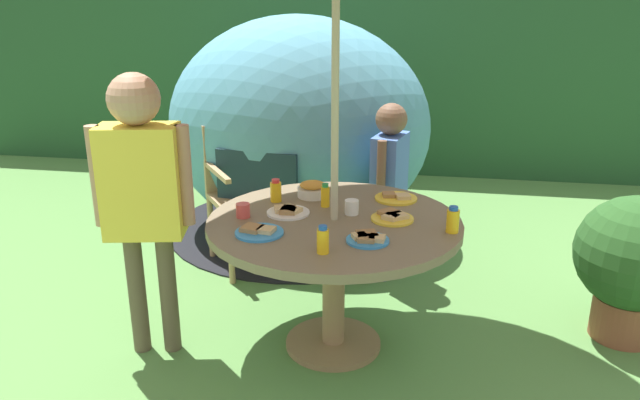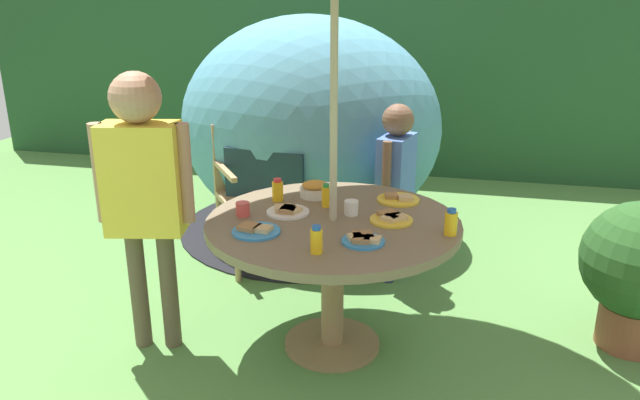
# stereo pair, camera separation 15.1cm
# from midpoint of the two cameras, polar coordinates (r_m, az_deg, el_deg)

# --- Properties ---
(ground_plane) EXTENTS (10.00, 10.00, 0.02)m
(ground_plane) POSITION_cam_midpoint_polar(r_m,az_deg,el_deg) (3.28, 2.49, -13.60)
(ground_plane) COLOR #548442
(hedge_backdrop) EXTENTS (9.00, 0.70, 1.77)m
(hedge_backdrop) POSITION_cam_midpoint_polar(r_m,az_deg,el_deg) (6.40, 8.64, 10.88)
(hedge_backdrop) COLOR #234C28
(hedge_backdrop) RESTS_ON ground_plane
(garden_table) EXTENTS (1.24, 1.24, 0.70)m
(garden_table) POSITION_cam_midpoint_polar(r_m,az_deg,el_deg) (3.00, 2.66, -3.94)
(garden_table) COLOR #93704C
(garden_table) RESTS_ON ground_plane
(wooden_chair) EXTENTS (0.71, 0.70, 0.93)m
(wooden_chair) POSITION_cam_midpoint_polar(r_m,az_deg,el_deg) (4.10, -4.77, 1.59)
(wooden_chair) COLOR tan
(wooden_chair) RESTS_ON ground_plane
(dome_tent) EXTENTS (2.25, 2.25, 1.61)m
(dome_tent) POSITION_cam_midpoint_polar(r_m,az_deg,el_deg) (4.56, -0.08, 6.80)
(dome_tent) COLOR teal
(dome_tent) RESTS_ON ground_plane
(child_in_blue_shirt) EXTENTS (0.23, 0.38, 1.13)m
(child_in_blue_shirt) POSITION_cam_midpoint_polar(r_m,az_deg,el_deg) (3.76, 8.27, 2.76)
(child_in_blue_shirt) COLOR navy
(child_in_blue_shirt) RESTS_ON ground_plane
(child_in_yellow_shirt) EXTENTS (0.47, 0.27, 1.42)m
(child_in_yellow_shirt) POSITION_cam_midpoint_polar(r_m,az_deg,el_deg) (3.01, -14.85, 1.88)
(child_in_yellow_shirt) COLOR brown
(child_in_yellow_shirt) RESTS_ON ground_plane
(snack_bowl) EXTENTS (0.16, 0.16, 0.09)m
(snack_bowl) POSITION_cam_midpoint_polar(r_m,az_deg,el_deg) (3.27, 0.84, 0.99)
(snack_bowl) COLOR white
(snack_bowl) RESTS_ON garden_table
(plate_mid_left) EXTENTS (0.21, 0.21, 0.03)m
(plate_mid_left) POSITION_cam_midpoint_polar(r_m,az_deg,el_deg) (2.96, 8.17, -1.72)
(plate_mid_left) COLOR yellow
(plate_mid_left) RESTS_ON garden_table
(plate_near_left) EXTENTS (0.19, 0.19, 0.03)m
(plate_near_left) POSITION_cam_midpoint_polar(r_m,az_deg,el_deg) (2.70, 5.67, -3.70)
(plate_near_left) COLOR #338CD8
(plate_near_left) RESTS_ON garden_table
(plate_center_front) EXTENTS (0.22, 0.22, 0.03)m
(plate_center_front) POSITION_cam_midpoint_polar(r_m,az_deg,el_deg) (2.80, -4.49, -2.86)
(plate_center_front) COLOR #338CD8
(plate_center_front) RESTS_ON garden_table
(plate_near_right) EXTENTS (0.21, 0.21, 0.03)m
(plate_near_right) POSITION_cam_midpoint_polar(r_m,az_deg,el_deg) (3.04, -1.61, -1.02)
(plate_near_right) COLOR white
(plate_near_right) RESTS_ON garden_table
(plate_far_right) EXTENTS (0.22, 0.22, 0.03)m
(plate_far_right) POSITION_cam_midpoint_polar(r_m,az_deg,el_deg) (3.25, 8.67, 0.09)
(plate_far_right) COLOR yellow
(plate_far_right) RESTS_ON garden_table
(juice_bottle_far_left) EXTENTS (0.06, 0.06, 0.12)m
(juice_bottle_far_left) POSITION_cam_midpoint_polar(r_m,az_deg,el_deg) (2.83, 13.66, -2.09)
(juice_bottle_far_left) COLOR yellow
(juice_bottle_far_left) RESTS_ON garden_table
(juice_bottle_center_back) EXTENTS (0.06, 0.06, 0.12)m
(juice_bottle_center_back) POSITION_cam_midpoint_polar(r_m,az_deg,el_deg) (3.21, -2.64, 0.90)
(juice_bottle_center_back) COLOR yellow
(juice_bottle_center_back) RESTS_ON garden_table
(juice_bottle_mid_right) EXTENTS (0.05, 0.05, 0.12)m
(juice_bottle_mid_right) POSITION_cam_midpoint_polar(r_m,az_deg,el_deg) (3.12, 1.96, 0.37)
(juice_bottle_mid_right) COLOR yellow
(juice_bottle_mid_right) RESTS_ON garden_table
(juice_bottle_front_edge) EXTENTS (0.05, 0.05, 0.12)m
(juice_bottle_front_edge) POSITION_cam_midpoint_polar(r_m,az_deg,el_deg) (2.56, 1.36, -3.81)
(juice_bottle_front_edge) COLOR yellow
(juice_bottle_front_edge) RESTS_ON garden_table
(cup_near) EXTENTS (0.07, 0.07, 0.07)m
(cup_near) POSITION_cam_midpoint_polar(r_m,az_deg,el_deg) (3.01, -5.82, -0.86)
(cup_near) COLOR #E04C47
(cup_near) RESTS_ON garden_table
(cup_far) EXTENTS (0.07, 0.07, 0.07)m
(cup_far) POSITION_cam_midpoint_polar(r_m,az_deg,el_deg) (3.02, 4.39, -0.73)
(cup_far) COLOR white
(cup_far) RESTS_ON garden_table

